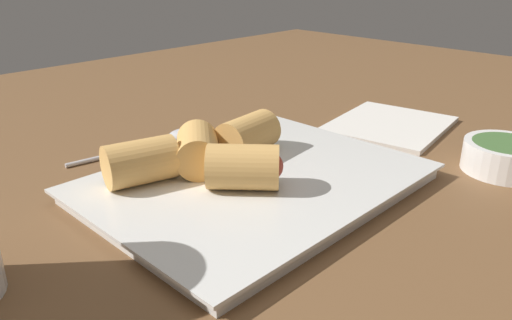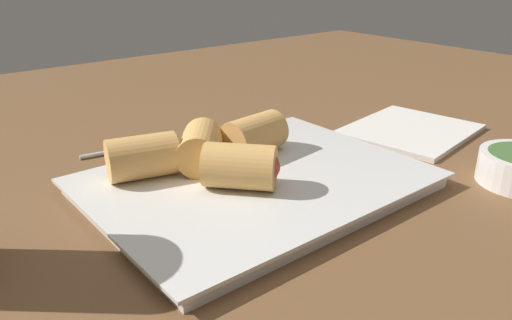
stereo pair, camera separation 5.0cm
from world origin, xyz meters
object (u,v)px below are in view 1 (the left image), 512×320
at_px(serving_plate, 256,183).
at_px(napkin, 390,125).
at_px(dipping_bowl_near, 505,156).
at_px(spoon, 175,137).

distance_m(serving_plate, napkin, 0.26).
bearing_deg(dipping_bowl_near, spoon, -59.18).
xyz_separation_m(dipping_bowl_near, napkin, (-0.04, -0.16, -0.01)).
bearing_deg(spoon, dipping_bowl_near, 120.82).
relative_size(dipping_bowl_near, napkin, 0.48).
distance_m(serving_plate, spoon, 0.16).
bearing_deg(napkin, serving_plate, 1.61).
bearing_deg(dipping_bowl_near, serving_plate, -35.39).
height_order(serving_plate, napkin, serving_plate).
height_order(serving_plate, spoon, serving_plate).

